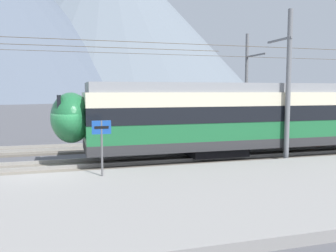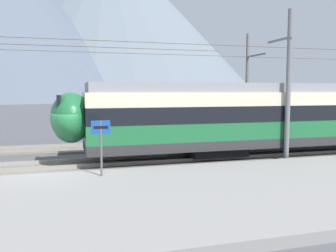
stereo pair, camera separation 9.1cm
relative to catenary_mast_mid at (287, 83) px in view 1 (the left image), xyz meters
The scene contains 8 objects.
ground_plane 11.60m from the catenary_mast_mid, behind, with size 400.00×400.00×0.00m, color #4C4C51.
platform_slab 12.39m from the catenary_mast_mid, 157.75° to the right, with size 120.00×7.86×0.30m, color gray.
track_near 11.68m from the catenary_mast_mid, behind, with size 120.00×3.00×0.28m.
track_far 13.36m from the catenary_mast_mid, 148.69° to the left, with size 120.00×3.00×0.28m.
catenary_mast_mid is the anchor object (origin of this frame).
catenary_mast_far_side 9.27m from the catenary_mast_mid, 72.54° to the left, with size 41.11×2.67×7.64m.
platform_sign 9.35m from the catenary_mast_mid, 169.51° to the right, with size 0.70×0.08×2.08m.
mountain_central_peak 184.44m from the catenary_mast_mid, 85.78° to the left, with size 157.85×157.85×84.05m, color slate.
Camera 1 is at (0.64, -15.09, 3.46)m, focal length 38.21 mm.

